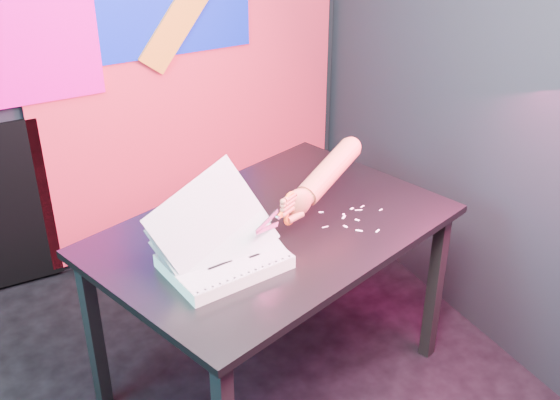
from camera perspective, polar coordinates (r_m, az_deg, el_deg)
room at (r=1.92m, az=-10.37°, el=5.45°), size 3.01×3.01×2.71m
backdrop at (r=3.40m, az=-16.78°, el=8.16°), size 2.88×0.05×2.08m
work_table at (r=2.65m, az=-0.59°, el=-3.72°), size 1.50×1.22×0.75m
printout_stack at (r=2.38m, az=-4.61°, el=-4.77°), size 0.47×0.33×0.36m
scissors at (r=2.46m, az=0.60°, el=-0.85°), size 0.21×0.11×0.13m
hand_forearm at (r=2.62m, az=3.63°, el=1.99°), size 0.45×0.26×0.18m
paper_clippings at (r=2.67m, az=5.82°, el=-1.50°), size 0.28×0.23×0.00m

